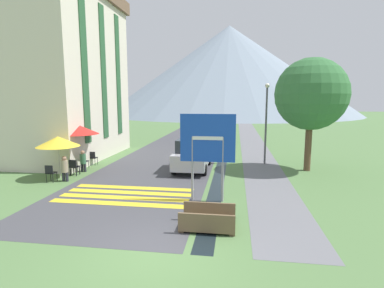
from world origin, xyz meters
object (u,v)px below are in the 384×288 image
Objects in this scene: parked_car_near at (192,154)px; cafe_chair_far_left at (93,157)px; road_sign at (208,144)px; cafe_chair_near_left at (74,166)px; cafe_chair_middle at (84,160)px; footbridge at (208,221)px; cafe_chair_nearest at (50,172)px; hotel_building at (65,67)px; cafe_umbrella_front_yellow at (58,141)px; streetlamp at (266,117)px; cafe_umbrella_middle_red at (79,130)px; cafe_chair_near_right at (74,166)px; person_seated_near at (65,167)px; tree_by_path at (311,94)px; person_seated_far at (83,160)px; parked_car_far at (212,133)px.

parked_car_near is 6.21m from cafe_chair_far_left.
cafe_chair_near_left is (-7.34, 2.94, -1.75)m from road_sign.
parked_car_near reaches higher than cafe_chair_middle.
cafe_chair_nearest is at bearing 152.82° from footbridge.
hotel_building is 13.48× the size of cafe_chair_middle.
cafe_umbrella_front_yellow is at bearing -64.54° from hotel_building.
cafe_umbrella_front_yellow is at bearing -99.17° from cafe_chair_near_left.
streetlamp reaches higher than cafe_chair_nearest.
road_sign reaches higher than cafe_umbrella_middle_red.
road_sign is 8.86m from cafe_umbrella_middle_red.
hotel_building is at bearing 148.61° from cafe_chair_near_left.
cafe_chair_middle is at bearing 83.10° from cafe_chair_near_right.
cafe_chair_far_left is 3.66m from person_seated_near.
streetlamp is 2.95m from tree_by_path.
cafe_chair_nearest is (-7.79, 1.60, -1.75)m from road_sign.
tree_by_path is at bearing 60.11° from footbridge.
person_seated_near is at bearing -87.42° from person_seated_far.
footbridge is 10.74m from cafe_umbrella_middle_red.
hotel_building is at bearing 143.12° from road_sign.
cafe_chair_far_left is at bearing 95.52° from person_seated_near.
cafe_chair_middle is (-6.50, -12.04, -0.40)m from parked_car_far.
hotel_building is 9.04× the size of person_seated_near.
cafe_chair_middle is 1.00× the size of cafe_chair_near_left.
cafe_chair_nearest is 1.58m from cafe_umbrella_front_yellow.
hotel_building is 7.94m from cafe_chair_near_right.
cafe_umbrella_front_yellow is at bearing -154.80° from streetlamp.
cafe_umbrella_front_yellow is at bearing 148.66° from footbridge.
cafe_chair_far_left is (-7.53, 5.49, -1.75)m from road_sign.
cafe_umbrella_front_yellow reaches higher than cafe_chair_far_left.
parked_car_far is at bearing 93.74° from road_sign.
cafe_chair_far_left is 1.70m from person_seated_far.
tree_by_path reaches higher than cafe_chair_middle.
cafe_chair_nearest is 0.39× the size of cafe_umbrella_front_yellow.
tree_by_path reaches higher than cafe_chair_nearest.
cafe_chair_near_right is at bearing 157.63° from road_sign.
person_seated_near is 1.05× the size of person_seated_far.
cafe_chair_middle is 2.50m from cafe_umbrella_front_yellow.
footbridge is at bearing -30.49° from person_seated_near.
road_sign is 4.06× the size of cafe_chair_far_left.
cafe_chair_near_left is at bearing -159.08° from parked_car_near.
person_seated_near is (0.58, -0.51, -1.20)m from cafe_umbrella_front_yellow.
parked_car_near reaches higher than cafe_chair_nearest.
parked_car_far reaches higher than cafe_chair_nearest.
cafe_chair_middle is at bearing -50.31° from hotel_building.
road_sign is 8.94m from cafe_chair_middle.
cafe_chair_near_left is at bearing 144.25° from footbridge.
tree_by_path is (12.91, 4.33, 3.75)m from cafe_chair_nearest.
hotel_building is 8.73m from cafe_chair_nearest.
streetlamp reaches higher than cafe_chair_far_left.
cafe_umbrella_front_yellow is at bearing -101.97° from cafe_chair_middle.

